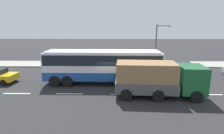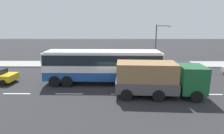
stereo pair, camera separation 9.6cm
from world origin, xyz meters
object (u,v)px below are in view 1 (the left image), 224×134
cargo_truck (158,78)px  street_lamp (158,42)px  coach_bus (103,63)px  pedestrian_near_curb (128,59)px  car_white_minivan (182,68)px

cargo_truck → street_lamp: (2.35, 10.98, 1.96)m
coach_bus → cargo_truck: 5.96m
coach_bus → pedestrian_near_curb: bearing=70.1°
cargo_truck → car_white_minivan: bearing=60.2°
pedestrian_near_curb → cargo_truck: bearing=168.7°
car_white_minivan → street_lamp: 5.29m
coach_bus → street_lamp: bearing=46.8°
cargo_truck → car_white_minivan: size_ratio=1.79×
street_lamp → coach_bus: bearing=-133.7°
cargo_truck → pedestrian_near_curb: 12.16m
coach_bus → cargo_truck: coach_bus is taller
cargo_truck → car_white_minivan: 8.41m
pedestrian_near_curb → street_lamp: bearing=-124.0°
car_white_minivan → pedestrian_near_curb: 7.96m
pedestrian_near_curb → street_lamp: street_lamp is taller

